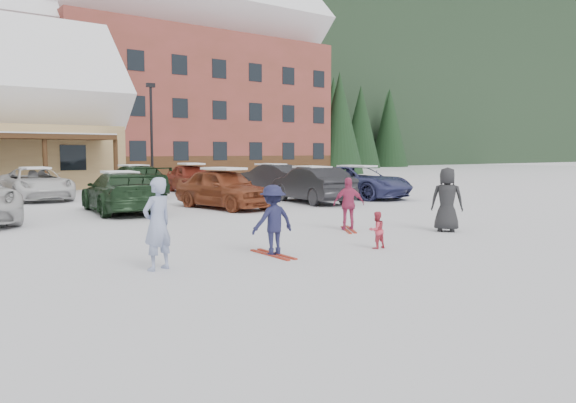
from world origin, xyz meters
TOP-DOWN VIEW (x-y plane):
  - ground at (0.00, 0.00)m, footprint 160.00×160.00m
  - alpine_hotel at (14.27, 38.00)m, footprint 31.48×14.01m
  - lamp_post at (6.64, 23.00)m, footprint 0.50×0.25m
  - conifer_1 at (30.00, 32.00)m, footprint 4.84×4.84m
  - conifer_3 at (6.00, 44.00)m, footprint 3.96×3.96m
  - conifer_4 at (34.00, 46.00)m, footprint 5.06×5.06m
  - adult_skier at (-3.14, 0.30)m, footprint 0.70×0.56m
  - toddler_red at (1.61, -0.48)m, footprint 0.42×0.34m
  - child_navy at (-0.66, 0.24)m, footprint 0.95×0.58m
  - skis_child_navy at (-0.66, 0.24)m, footprint 0.26×1.41m
  - child_magenta at (3.11, 2.01)m, footprint 0.89×0.75m
  - skis_child_magenta at (3.11, 2.01)m, footprint 0.94×1.28m
  - bystander_dark at (5.02, 0.26)m, footprint 0.92×0.99m
  - parked_car_3 at (-0.19, 10.05)m, footprint 2.63×5.11m
  - parked_car_4 at (3.46, 9.17)m, footprint 2.33×4.61m
  - parked_car_5 at (7.59, 9.00)m, footprint 2.27×4.74m
  - parked_car_6 at (10.79, 9.63)m, footprint 3.08×5.57m
  - parked_car_10 at (-1.28, 17.30)m, footprint 2.37×5.13m
  - parked_car_11 at (2.98, 16.75)m, footprint 2.30×5.19m
  - parked_car_12 at (6.36, 17.39)m, footprint 2.47×4.66m
  - parked_car_13 at (10.86, 16.57)m, footprint 2.10×4.54m

SIDE VIEW (x-z plane):
  - ground at x=0.00m, z-range 0.00..0.00m
  - skis_child_navy at x=-0.66m, z-range 0.00..0.03m
  - skis_child_magenta at x=3.11m, z-range 0.00..0.03m
  - toddler_red at x=1.61m, z-range 0.00..0.82m
  - parked_car_3 at x=-0.19m, z-range 0.00..1.42m
  - parked_car_10 at x=-1.28m, z-range 0.00..1.42m
  - child_magenta at x=3.11m, z-range 0.00..1.43m
  - parked_car_13 at x=10.86m, z-range 0.00..1.44m
  - child_navy at x=-0.66m, z-range 0.00..1.44m
  - parked_car_6 at x=10.79m, z-range 0.00..1.47m
  - parked_car_11 at x=2.98m, z-range 0.00..1.48m
  - parked_car_5 at x=7.59m, z-range 0.00..1.50m
  - parked_car_4 at x=3.46m, z-range 0.00..1.50m
  - parked_car_12 at x=6.36m, z-range 0.00..1.51m
  - adult_skier at x=-3.14m, z-range 0.00..1.66m
  - bystander_dark at x=5.02m, z-range 0.00..1.71m
  - lamp_post at x=6.64m, z-range 0.40..6.61m
  - conifer_3 at x=6.00m, z-range 0.53..9.71m
  - conifer_1 at x=30.00m, z-range 0.65..11.87m
  - conifer_4 at x=34.00m, z-range 0.68..12.41m
  - alpine_hotel at x=14.27m, z-range -2.11..19.37m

